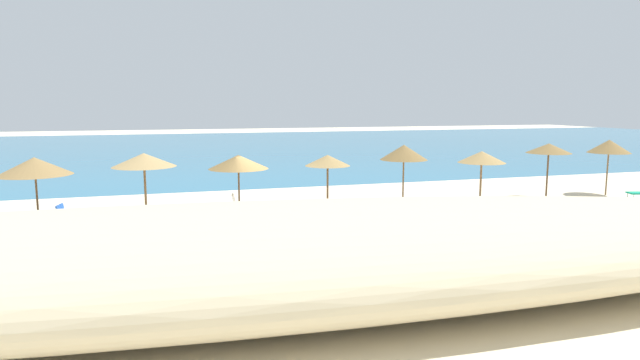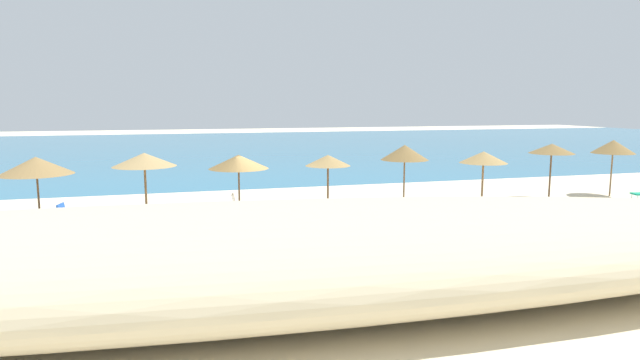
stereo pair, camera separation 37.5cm
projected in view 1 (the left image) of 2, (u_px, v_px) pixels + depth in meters
The scene contains 14 objects.
ground_plane at pixel (270, 217), 22.21m from camera, with size 160.00×160.00×0.00m, color beige.
sea_water at pixel (202, 148), 56.96m from camera, with size 160.00×58.28×0.01m, color teal.
dune_ridge at pixel (206, 261), 11.93m from camera, with size 37.19×6.65×2.39m, color beige.
beach_umbrella_2 at pixel (35, 166), 20.17m from camera, with size 2.69×2.69×2.68m.
beach_umbrella_3 at pixel (144, 160), 21.12m from camera, with size 2.49×2.49×2.75m.
beach_umbrella_4 at pixel (238, 162), 22.39m from camera, with size 2.51×2.51×2.55m.
beach_umbrella_5 at pixel (328, 161), 23.47m from camera, with size 1.99×1.99×2.46m.
beach_umbrella_6 at pixel (404, 152), 24.30m from camera, with size 2.16×2.16×2.83m.
beach_umbrella_7 at pixel (482, 157), 25.36m from camera, with size 2.23×2.23×2.45m.
beach_umbrella_8 at pixel (549, 148), 26.23m from camera, with size 2.15×2.15×2.75m.
beach_umbrella_9 at pixel (609, 146), 27.24m from camera, with size 2.08×2.08×2.86m.
lounge_chair_0 at pixel (51, 220), 19.80m from camera, with size 1.41×0.87×0.99m.
lounge_chair_2 at pixel (224, 208), 22.00m from camera, with size 1.42×0.78×0.99m.
beach_ball at pixel (156, 237), 18.24m from camera, with size 0.37×0.37×0.37m, color yellow.
Camera 1 is at (-4.23, -21.46, 4.67)m, focal length 30.07 mm.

